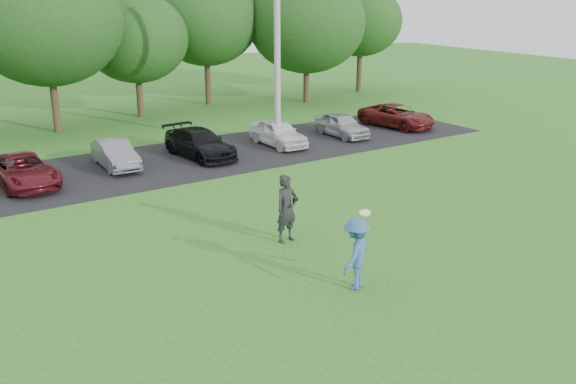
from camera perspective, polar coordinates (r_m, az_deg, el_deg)
name	(u,v)px	position (r m, az deg, el deg)	size (l,w,h in m)	color
ground	(363,274)	(16.91, 6.67, -7.26)	(100.00, 100.00, 0.00)	#2A661D
parking_lot	(162,163)	(27.47, -11.10, 2.55)	(32.00, 6.50, 0.03)	black
utility_pole	(277,48)	(28.91, -0.97, 12.70)	(0.28, 0.28, 9.01)	#989894
frisbee_player	(356,254)	(15.80, 6.04, -5.48)	(1.36, 1.16, 2.11)	#325C8F
camera_bystander	(287,208)	(18.51, -0.13, -1.48)	(0.80, 0.59, 2.02)	black
parked_cars	(176,148)	(27.46, -9.89, 3.91)	(28.16, 4.53, 1.21)	#AEB0B6
tree_row	(110,29)	(36.26, -15.58, 13.79)	(42.39, 9.85, 8.64)	#38281C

